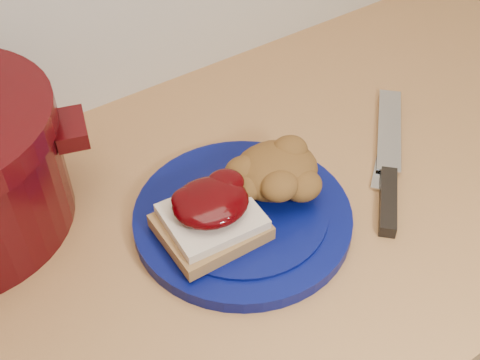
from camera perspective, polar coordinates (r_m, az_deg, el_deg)
plate at (r=0.73m, az=0.25°, el=-3.51°), size 0.30×0.30×0.02m
sandwich at (r=0.69m, az=-2.78°, el=-3.36°), size 0.12×0.10×0.06m
stuffing_mound at (r=0.74m, az=3.37°, el=0.93°), size 0.12×0.11×0.05m
chef_knife at (r=0.80m, az=13.91°, el=0.05°), size 0.23×0.22×0.02m
butter_knife at (r=0.86m, az=13.37°, el=2.90°), size 0.14×0.11×0.00m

